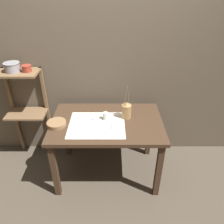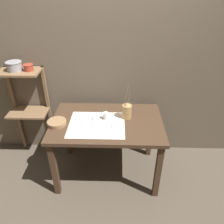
# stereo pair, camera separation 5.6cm
# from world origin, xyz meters

# --- Properties ---
(ground_plane) EXTENTS (12.00, 12.00, 0.00)m
(ground_plane) POSITION_xyz_m (0.00, 0.00, 0.00)
(ground_plane) COLOR brown
(stone_wall_back) EXTENTS (7.00, 0.06, 2.40)m
(stone_wall_back) POSITION_xyz_m (0.00, 0.51, 1.20)
(stone_wall_back) COLOR brown
(stone_wall_back) RESTS_ON ground_plane
(wooden_table) EXTENTS (1.22, 0.80, 0.77)m
(wooden_table) POSITION_xyz_m (0.00, 0.00, 0.66)
(wooden_table) COLOR #422D1E
(wooden_table) RESTS_ON ground_plane
(wooden_shelf_unit) EXTENTS (0.48, 0.30, 1.22)m
(wooden_shelf_unit) POSITION_xyz_m (-1.00, 0.35, 0.84)
(wooden_shelf_unit) COLOR brown
(wooden_shelf_unit) RESTS_ON ground_plane
(linen_cloth) EXTENTS (0.60, 0.50, 0.00)m
(linen_cloth) POSITION_xyz_m (-0.11, -0.07, 0.77)
(linen_cloth) COLOR silver
(linen_cloth) RESTS_ON wooden_table
(pitcher_with_flowers) EXTENTS (0.11, 0.11, 0.41)m
(pitcher_with_flowers) POSITION_xyz_m (0.22, 0.08, 0.86)
(pitcher_with_flowers) COLOR #A87F4C
(pitcher_with_flowers) RESTS_ON wooden_table
(wooden_bowl) EXTENTS (0.20, 0.20, 0.05)m
(wooden_bowl) POSITION_xyz_m (-0.53, -0.08, 0.79)
(wooden_bowl) COLOR #8E6B47
(wooden_bowl) RESTS_ON wooden_table
(glass_tumbler_near) EXTENTS (0.06, 0.06, 0.08)m
(glass_tumbler_near) POSITION_xyz_m (-0.01, 0.04, 0.81)
(glass_tumbler_near) COLOR silver
(glass_tumbler_near) RESTS_ON wooden_table
(knife_center) EXTENTS (0.03, 0.20, 0.00)m
(knife_center) POSITION_xyz_m (-0.28, -0.05, 0.77)
(knife_center) COLOR #939399
(knife_center) RESTS_ON wooden_table
(spoon_outer) EXTENTS (0.03, 0.21, 0.02)m
(spoon_outer) POSITION_xyz_m (-0.16, -0.01, 0.77)
(spoon_outer) COLOR #939399
(spoon_outer) RESTS_ON wooden_table
(spoon_inner) EXTENTS (0.05, 0.21, 0.02)m
(spoon_inner) POSITION_xyz_m (-0.04, -0.00, 0.77)
(spoon_inner) COLOR #939399
(spoon_inner) RESTS_ON wooden_table
(fork_outer) EXTENTS (0.02, 0.20, 0.00)m
(fork_outer) POSITION_xyz_m (0.06, -0.06, 0.77)
(fork_outer) COLOR #939399
(fork_outer) RESTS_ON wooden_table
(metal_pot_large) EXTENTS (0.17, 0.17, 0.10)m
(metal_pot_large) POSITION_xyz_m (-1.04, 0.31, 1.28)
(metal_pot_large) COLOR #939399
(metal_pot_large) RESTS_ON wooden_shelf_unit
(metal_pot_small) EXTENTS (0.11, 0.11, 0.07)m
(metal_pot_small) POSITION_xyz_m (-0.88, 0.31, 1.26)
(metal_pot_small) COLOR #9E3828
(metal_pot_small) RESTS_ON wooden_shelf_unit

